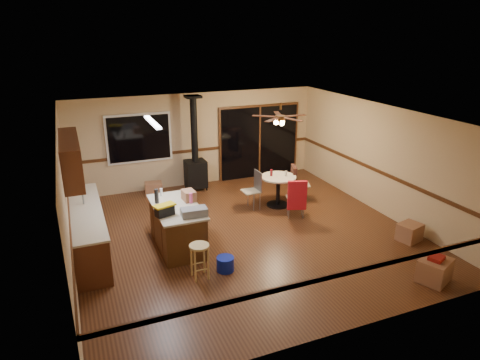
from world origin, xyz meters
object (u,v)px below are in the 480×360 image
wood_stove (195,164)px  box_corner_b (410,232)px  kitchen_island (177,226)px  chair_right (295,179)px  toolbox_black (165,211)px  toolbox_grey (194,212)px  box_under_window (154,189)px  bar_stool (200,261)px  chair_left (255,185)px  box_corner_a (434,270)px  chair_near (297,195)px  blue_bucket (225,264)px  dining_table (278,186)px

wood_stove → box_corner_b: size_ratio=5.49×
kitchen_island → chair_right: size_ratio=2.40×
wood_stove → toolbox_black: bearing=-115.2°
toolbox_grey → box_under_window: toolbox_grey is taller
bar_stool → box_corner_b: (4.52, -0.29, -0.14)m
chair_left → box_corner_a: chair_left is taller
chair_near → box_corner_a: bearing=-73.3°
chair_left → box_corner_b: size_ratio=1.12×
chair_left → chair_right: bearing=0.5°
blue_bucket → chair_right: size_ratio=0.46×
box_corner_a → box_corner_b: size_ratio=1.20×
wood_stove → dining_table: wood_stove is taller
chair_near → box_corner_b: 2.54m
box_corner_b → dining_table: bearing=122.2°
chair_left → box_corner_b: (2.32, -2.84, -0.40)m
bar_stool → kitchen_island: bearing=93.3°
chair_left → box_corner_a: size_ratio=0.93×
blue_bucket → chair_right: chair_right is taller
dining_table → box_corner_a: bearing=-76.2°
kitchen_island → bar_stool: bearing=-86.7°
bar_stool → dining_table: (2.80, 2.44, 0.20)m
toolbox_grey → dining_table: 3.22m
box_corner_b → kitchen_island: bearing=161.0°
toolbox_black → box_corner_b: toolbox_black is taller
bar_stool → box_corner_b: bar_stool is taller
kitchen_island → chair_near: bearing=5.5°
kitchen_island → box_corner_b: bearing=-19.0°
dining_table → kitchen_island: bearing=-158.2°
blue_bucket → box_corner_b: bearing=-4.8°
dining_table → toolbox_black: bearing=-154.5°
blue_bucket → toolbox_black: bearing=135.1°
toolbox_black → chair_right: 4.07m
toolbox_black → box_corner_a: (4.20, -2.59, -0.79)m
wood_stove → kitchen_island: bearing=-113.1°
blue_bucket → chair_near: size_ratio=0.46×
blue_bucket → chair_right: bearing=41.6°
toolbox_black → chair_left: 3.08m
kitchen_island → blue_bucket: kitchen_island is taller
toolbox_black → box_under_window: 3.52m
wood_stove → box_under_window: bearing=-179.3°
box_corner_b → bar_stool: bearing=176.3°
bar_stool → box_corner_b: size_ratio=1.42×
kitchen_island → chair_right: chair_right is taller
wood_stove → box_corner_a: 6.56m
bar_stool → chair_near: 3.26m
dining_table → chair_near: (0.04, -0.87, 0.07)m
kitchen_island → toolbox_grey: bearing=-70.9°
box_corner_a → box_corner_b: (0.71, 1.37, -0.02)m
kitchen_island → toolbox_black: size_ratio=4.90×
wood_stove → blue_bucket: bearing=-99.6°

